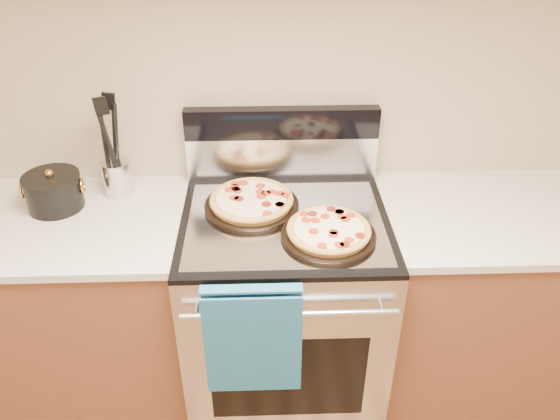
{
  "coord_description": "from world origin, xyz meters",
  "views": [
    {
      "loc": [
        -0.07,
        -0.01,
        2.02
      ],
      "look_at": [
        -0.02,
        1.55,
        1.02
      ],
      "focal_mm": 35.0,
      "sensor_mm": 36.0,
      "label": 1
    }
  ],
  "objects_px": {
    "pepperoni_pizza_back": "(252,202)",
    "utensil_crock": "(118,178)",
    "pepperoni_pizza_front": "(329,232)",
    "saucepan": "(54,193)",
    "range_body": "(284,313)"
  },
  "relations": [
    {
      "from": "pepperoni_pizza_back",
      "to": "saucepan",
      "type": "height_order",
      "value": "saucepan"
    },
    {
      "from": "utensil_crock",
      "to": "saucepan",
      "type": "xyz_separation_m",
      "value": [
        -0.22,
        -0.09,
        -0.01
      ]
    },
    {
      "from": "utensil_crock",
      "to": "pepperoni_pizza_back",
      "type": "bearing_deg",
      "value": -15.74
    },
    {
      "from": "pepperoni_pizza_front",
      "to": "saucepan",
      "type": "relative_size",
      "value": 1.6
    },
    {
      "from": "range_body",
      "to": "utensil_crock",
      "type": "xyz_separation_m",
      "value": [
        -0.64,
        0.22,
        0.53
      ]
    },
    {
      "from": "saucepan",
      "to": "utensil_crock",
      "type": "bearing_deg",
      "value": 23.25
    },
    {
      "from": "pepperoni_pizza_front",
      "to": "utensil_crock",
      "type": "xyz_separation_m",
      "value": [
        -0.79,
        0.35,
        0.03
      ]
    },
    {
      "from": "pepperoni_pizza_back",
      "to": "utensil_crock",
      "type": "xyz_separation_m",
      "value": [
        -0.52,
        0.15,
        0.03
      ]
    },
    {
      "from": "range_body",
      "to": "utensil_crock",
      "type": "distance_m",
      "value": 0.86
    },
    {
      "from": "range_body",
      "to": "saucepan",
      "type": "bearing_deg",
      "value": 171.87
    },
    {
      "from": "range_body",
      "to": "pepperoni_pizza_front",
      "type": "bearing_deg",
      "value": -41.93
    },
    {
      "from": "saucepan",
      "to": "pepperoni_pizza_front",
      "type": "bearing_deg",
      "value": -14.12
    },
    {
      "from": "pepperoni_pizza_back",
      "to": "pepperoni_pizza_front",
      "type": "bearing_deg",
      "value": -36.89
    },
    {
      "from": "pepperoni_pizza_back",
      "to": "utensil_crock",
      "type": "height_order",
      "value": "utensil_crock"
    },
    {
      "from": "pepperoni_pizza_back",
      "to": "saucepan",
      "type": "xyz_separation_m",
      "value": [
        -0.74,
        0.05,
        0.02
      ]
    }
  ]
}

